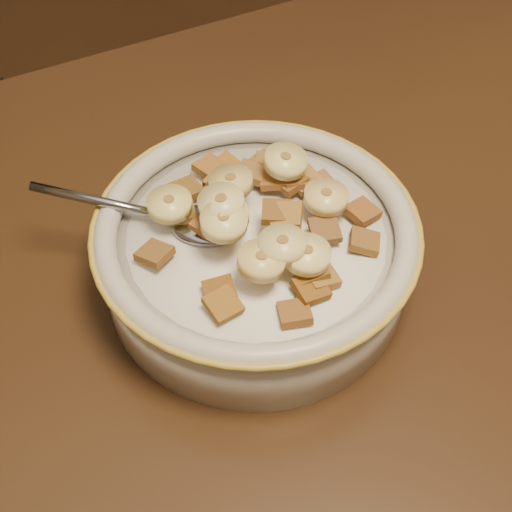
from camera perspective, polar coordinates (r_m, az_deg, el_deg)
name	(u,v)px	position (r m, az deg, el deg)	size (l,w,h in m)	color
table	(135,504)	(0.48, -9.66, -19.01)	(1.40, 0.90, 0.04)	#311F0F
cereal_bowl	(256,259)	(0.52, 0.00, -0.27)	(0.22, 0.22, 0.05)	#AFADA5
milk	(256,235)	(0.50, 0.00, 1.68)	(0.18, 0.18, 0.00)	white
spoon	(207,225)	(0.50, -3.98, 2.49)	(0.04, 0.05, 0.01)	gray
cereal_square_0	(268,165)	(0.53, 0.94, 7.26)	(0.02, 0.02, 0.01)	brown
cereal_square_1	(220,189)	(0.50, -2.91, 5.34)	(0.02, 0.02, 0.01)	brown
cereal_square_2	(325,230)	(0.49, 5.53, 2.07)	(0.02, 0.02, 0.01)	brown
cereal_square_3	(155,254)	(0.48, -8.12, 0.20)	(0.02, 0.02, 0.01)	brown
cereal_square_4	(362,212)	(0.51, 8.51, 3.53)	(0.02, 0.02, 0.01)	brown
cereal_square_5	(180,212)	(0.50, -6.08, 3.51)	(0.02, 0.02, 0.01)	olive
cereal_square_6	(295,313)	(0.45, 3.12, -4.58)	(0.02, 0.02, 0.01)	brown
cereal_square_7	(209,224)	(0.48, -3.76, 2.57)	(0.02, 0.02, 0.01)	brown
cereal_square_8	(277,212)	(0.48, 1.66, 3.53)	(0.02, 0.02, 0.01)	brown
cereal_square_9	(223,305)	(0.45, -2.65, -3.91)	(0.02, 0.02, 0.01)	brown
cereal_square_10	(251,172)	(0.53, -0.38, 6.72)	(0.02, 0.02, 0.01)	brown
cereal_square_11	(290,182)	(0.52, 2.73, 5.97)	(0.02, 0.02, 0.01)	brown
cereal_square_12	(226,167)	(0.54, -2.40, 7.09)	(0.02, 0.02, 0.01)	#96651D
cereal_square_13	(267,161)	(0.54, 0.90, 7.64)	(0.02, 0.02, 0.01)	brown
cereal_square_14	(220,291)	(0.46, -2.93, -2.85)	(0.02, 0.02, 0.01)	brown
cereal_square_15	(321,277)	(0.46, 5.24, -1.65)	(0.02, 0.02, 0.01)	#9A622B
cereal_square_16	(187,189)	(0.52, -5.57, 5.32)	(0.02, 0.02, 0.01)	brown
cereal_square_17	(320,185)	(0.53, 5.17, 5.65)	(0.02, 0.02, 0.01)	brown
cereal_square_18	(210,167)	(0.53, -3.68, 7.10)	(0.02, 0.02, 0.01)	olive
cereal_square_19	(365,241)	(0.49, 8.68, 1.16)	(0.02, 0.02, 0.01)	brown
cereal_square_20	(311,289)	(0.46, 4.42, -2.61)	(0.02, 0.02, 0.01)	brown
cereal_square_21	(287,215)	(0.48, 2.49, 3.26)	(0.02, 0.02, 0.01)	olive
cereal_square_22	(221,181)	(0.52, -2.79, 6.02)	(0.02, 0.02, 0.01)	#996126
cereal_square_23	(296,181)	(0.52, 3.22, 6.05)	(0.02, 0.02, 0.01)	brown
cereal_square_24	(305,180)	(0.52, 3.95, 6.08)	(0.02, 0.02, 0.01)	olive
cereal_square_25	(310,272)	(0.46, 4.37, -1.25)	(0.02, 0.02, 0.01)	brown
cereal_square_26	(276,178)	(0.52, 1.61, 6.23)	(0.02, 0.02, 0.01)	brown
cereal_square_27	(322,190)	(0.52, 5.28, 5.29)	(0.02, 0.02, 0.01)	olive
banana_slice_0	(326,197)	(0.50, 5.63, 4.70)	(0.03, 0.03, 0.01)	#FAD585
banana_slice_1	(169,204)	(0.49, -6.94, 4.15)	(0.03, 0.03, 0.01)	#DED180
banana_slice_2	(224,222)	(0.46, -2.59, 2.77)	(0.03, 0.03, 0.01)	#DDC87A
banana_slice_3	(231,182)	(0.49, -2.03, 5.93)	(0.03, 0.03, 0.01)	tan
banana_slice_4	(282,245)	(0.45, 2.13, 0.92)	(0.03, 0.03, 0.01)	#C8C073
banana_slice_5	(286,161)	(0.51, 2.39, 7.59)	(0.03, 0.03, 0.01)	beige
banana_slice_6	(307,255)	(0.46, 4.09, 0.12)	(0.03, 0.03, 0.01)	#FFF59B
banana_slice_7	(261,261)	(0.45, 0.44, -0.38)	(0.03, 0.03, 0.01)	#DBB76E
banana_slice_8	(221,203)	(0.47, -2.80, 4.25)	(0.03, 0.03, 0.01)	#D3C584
banana_slice_9	(226,216)	(0.47, -2.45, 3.23)	(0.03, 0.03, 0.01)	tan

